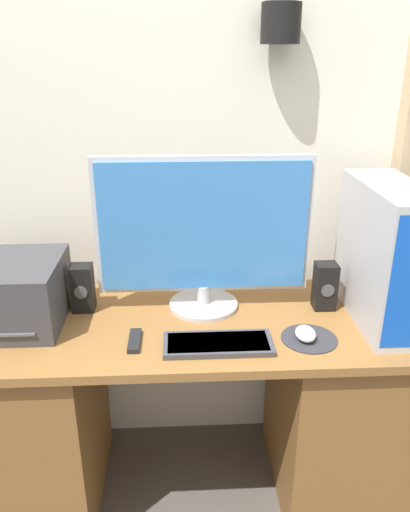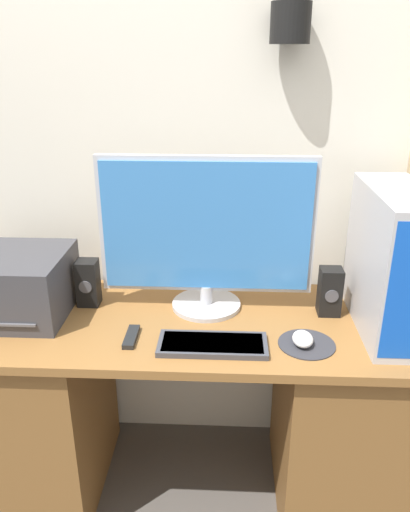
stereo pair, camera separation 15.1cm
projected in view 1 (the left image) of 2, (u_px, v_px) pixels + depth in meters
name	position (u px, v px, depth m)	size (l,w,h in m)	color
wall_back	(185.00, 124.00, 1.81)	(6.40, 0.18, 2.70)	silver
desk	(188.00, 406.00, 1.84)	(1.59, 0.61, 0.75)	brown
monitor	(203.00, 232.00, 1.70)	(0.74, 0.25, 0.54)	#B7B7BC
keyboard	(218.00, 344.00, 1.55)	(0.34, 0.14, 0.02)	#3D3D42
mousepad	(309.00, 339.00, 1.60)	(0.18, 0.18, 0.00)	#2D2D33
mouse	(305.00, 334.00, 1.58)	(0.06, 0.09, 0.04)	silver
computer_tower	(385.00, 254.00, 1.64)	(0.18, 0.47, 0.47)	#B2B2B7
printer	(9.00, 293.00, 1.66)	(0.35, 0.34, 0.22)	#38383D
speaker_left	(83.00, 288.00, 1.75)	(0.08, 0.07, 0.17)	black
speaker_right	(325.00, 286.00, 1.76)	(0.08, 0.07, 0.17)	black
remote_control	(135.00, 341.00, 1.57)	(0.04, 0.13, 0.02)	black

